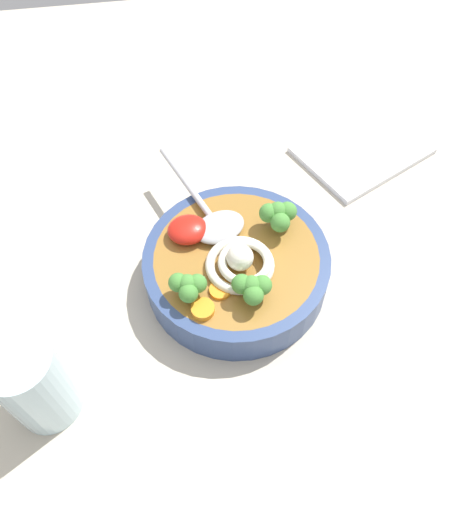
% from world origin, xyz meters
% --- Properties ---
extents(table_slab, '(1.22, 1.22, 0.03)m').
position_xyz_m(table_slab, '(0.00, 0.00, 0.01)').
color(table_slab, '#BCB29E').
rests_on(table_slab, ground).
extents(soup_bowl, '(0.21, 0.21, 0.05)m').
position_xyz_m(soup_bowl, '(-0.02, -0.04, 0.05)').
color(soup_bowl, '#334775').
rests_on(soup_bowl, table_slab).
extents(noodle_pile, '(0.08, 0.08, 0.03)m').
position_xyz_m(noodle_pile, '(-0.02, -0.05, 0.09)').
color(noodle_pile, silver).
rests_on(noodle_pile, soup_bowl).
extents(soup_spoon, '(0.10, 0.17, 0.02)m').
position_xyz_m(soup_spoon, '(-0.04, 0.01, 0.08)').
color(soup_spoon, '#B7B7BC').
rests_on(soup_spoon, soup_bowl).
extents(chili_sauce_dollop, '(0.05, 0.04, 0.02)m').
position_xyz_m(chili_sauce_dollop, '(-0.07, 0.00, 0.09)').
color(chili_sauce_dollop, red).
rests_on(chili_sauce_dollop, soup_bowl).
extents(broccoli_floret_center, '(0.04, 0.04, 0.03)m').
position_xyz_m(broccoli_floret_center, '(0.03, -0.01, 0.10)').
color(broccoli_floret_center, '#7A9E60').
rests_on(broccoli_floret_center, soup_bowl).
extents(broccoli_floret_near_spoon, '(0.04, 0.04, 0.03)m').
position_xyz_m(broccoli_floret_near_spoon, '(-0.02, -0.09, 0.10)').
color(broccoli_floret_near_spoon, '#7A9E60').
rests_on(broccoli_floret_near_spoon, soup_bowl).
extents(broccoli_floret_far, '(0.04, 0.03, 0.03)m').
position_xyz_m(broccoli_floret_far, '(-0.08, -0.08, 0.09)').
color(broccoli_floret_far, '#7A9E60').
rests_on(broccoli_floret_far, soup_bowl).
extents(carrot_slice_left, '(0.02, 0.02, 0.01)m').
position_xyz_m(carrot_slice_left, '(-0.07, -0.10, 0.08)').
color(carrot_slice_left, orange).
rests_on(carrot_slice_left, soup_bowl).
extents(carrot_slice_beside_noodles, '(0.02, 0.02, 0.00)m').
position_xyz_m(carrot_slice_beside_noodles, '(-0.05, -0.08, 0.08)').
color(carrot_slice_beside_noodles, orange).
rests_on(carrot_slice_beside_noodles, soup_bowl).
extents(drinking_glass, '(0.06, 0.06, 0.11)m').
position_xyz_m(drinking_glass, '(-0.23, -0.16, 0.08)').
color(drinking_glass, silver).
rests_on(drinking_glass, table_slab).
extents(folded_napkin, '(0.21, 0.19, 0.01)m').
position_xyz_m(folded_napkin, '(0.19, 0.15, 0.03)').
color(folded_napkin, white).
rests_on(folded_napkin, table_slab).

